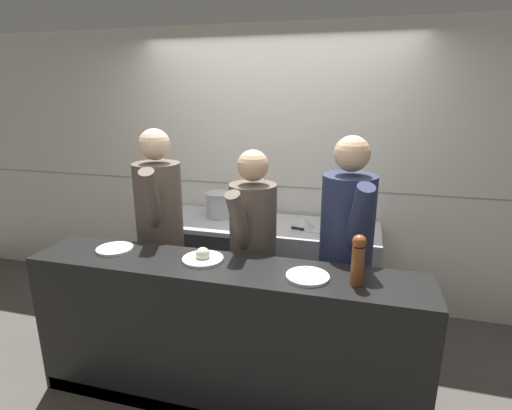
# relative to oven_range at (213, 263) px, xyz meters

# --- Properties ---
(ground_plane) EXTENTS (14.00, 14.00, 0.00)m
(ground_plane) POSITION_rel_oven_range_xyz_m (0.51, -0.92, -0.45)
(ground_plane) COLOR #4C4742
(wall_back_tiled) EXTENTS (8.00, 0.06, 2.60)m
(wall_back_tiled) POSITION_rel_oven_range_xyz_m (0.51, 0.40, 0.85)
(wall_back_tiled) COLOR silver
(wall_back_tiled) RESTS_ON ground_plane
(oven_range) EXTENTS (0.97, 0.71, 0.90)m
(oven_range) POSITION_rel_oven_range_xyz_m (0.00, 0.00, 0.00)
(oven_range) COLOR #38383D
(oven_range) RESTS_ON ground_plane
(prep_counter) EXTENTS (0.96, 0.65, 0.89)m
(prep_counter) POSITION_rel_oven_range_xyz_m (1.02, -0.00, -0.01)
(prep_counter) COLOR #B7BABF
(prep_counter) RESTS_ON ground_plane
(pass_counter) EXTENTS (2.50, 0.45, 0.99)m
(pass_counter) POSITION_rel_oven_range_xyz_m (0.51, -1.15, 0.04)
(pass_counter) COLOR black
(pass_counter) RESTS_ON ground_plane
(stock_pot) EXTENTS (0.26, 0.26, 0.23)m
(stock_pot) POSITION_rel_oven_range_xyz_m (0.06, 0.06, 0.57)
(stock_pot) COLOR #B7BABF
(stock_pot) RESTS_ON oven_range
(mixing_bowl_steel) EXTENTS (0.21, 0.21, 0.10)m
(mixing_bowl_steel) POSITION_rel_oven_range_xyz_m (0.84, -0.00, 0.49)
(mixing_bowl_steel) COLOR #B7BABF
(mixing_bowl_steel) RESTS_ON prep_counter
(chefs_knife) EXTENTS (0.35, 0.11, 0.02)m
(chefs_knife) POSITION_rel_oven_range_xyz_m (0.90, -0.11, 0.45)
(chefs_knife) COLOR #B7BABF
(chefs_knife) RESTS_ON prep_counter
(plated_dish_main) EXTENTS (0.24, 0.24, 0.02)m
(plated_dish_main) POSITION_rel_oven_range_xyz_m (-0.26, -1.10, 0.55)
(plated_dish_main) COLOR white
(plated_dish_main) RESTS_ON pass_counter
(plated_dish_appetiser) EXTENTS (0.26, 0.26, 0.09)m
(plated_dish_appetiser) POSITION_rel_oven_range_xyz_m (0.37, -1.10, 0.56)
(plated_dish_appetiser) COLOR white
(plated_dish_appetiser) RESTS_ON pass_counter
(plated_dish_dessert) EXTENTS (0.25, 0.25, 0.02)m
(plated_dish_dessert) POSITION_rel_oven_range_xyz_m (1.05, -1.18, 0.55)
(plated_dish_dessert) COLOR white
(plated_dish_dessert) RESTS_ON pass_counter
(pepper_mill) EXTENTS (0.08, 0.08, 0.29)m
(pepper_mill) POSITION_rel_oven_range_xyz_m (1.32, -1.18, 0.69)
(pepper_mill) COLOR brown
(pepper_mill) RESTS_ON pass_counter
(chef_head_cook) EXTENTS (0.45, 0.76, 1.76)m
(chef_head_cook) POSITION_rel_oven_range_xyz_m (-0.19, -0.61, 0.53)
(chef_head_cook) COLOR black
(chef_head_cook) RESTS_ON ground_plane
(chef_sous) EXTENTS (0.38, 0.72, 1.64)m
(chef_sous) POSITION_rel_oven_range_xyz_m (0.59, -0.68, 0.47)
(chef_sous) COLOR black
(chef_sous) RESTS_ON ground_plane
(chef_line) EXTENTS (0.45, 0.76, 1.76)m
(chef_line) POSITION_rel_oven_range_xyz_m (1.24, -0.66, 0.53)
(chef_line) COLOR black
(chef_line) RESTS_ON ground_plane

